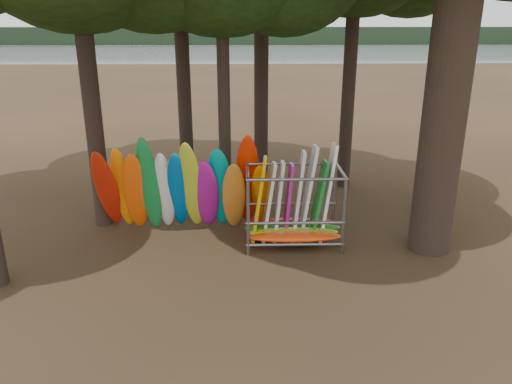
{
  "coord_description": "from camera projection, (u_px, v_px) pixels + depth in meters",
  "views": [
    {
      "loc": [
        -1.0,
        -12.31,
        6.26
      ],
      "look_at": [
        -0.62,
        1.5,
        1.4
      ],
      "focal_mm": 35.0,
      "sensor_mm": 36.0,
      "label": 1
    }
  ],
  "objects": [
    {
      "name": "ground",
      "position": [
        280.0,
        258.0,
        13.71
      ],
      "size": [
        120.0,
        120.0,
        0.0
      ],
      "primitive_type": "plane",
      "color": "#47331E",
      "rests_on": "ground"
    },
    {
      "name": "lake",
      "position": [
        249.0,
        64.0,
        70.28
      ],
      "size": [
        160.0,
        160.0,
        0.0
      ],
      "primitive_type": "plane",
      "color": "gray",
      "rests_on": "ground"
    },
    {
      "name": "storage_rack",
      "position": [
        293.0,
        209.0,
        14.28
      ],
      "size": [
        2.88,
        1.58,
        2.92
      ],
      "color": "slate",
      "rests_on": "ground"
    },
    {
      "name": "kayak_row",
      "position": [
        186.0,
        189.0,
        15.0
      ],
      "size": [
        5.31,
        2.01,
        3.23
      ],
      "color": "red",
      "rests_on": "ground"
    },
    {
      "name": "far_shore",
      "position": [
        246.0,
        36.0,
        116.76
      ],
      "size": [
        160.0,
        4.0,
        4.0
      ],
      "primitive_type": "cube",
      "color": "black",
      "rests_on": "ground"
    }
  ]
}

